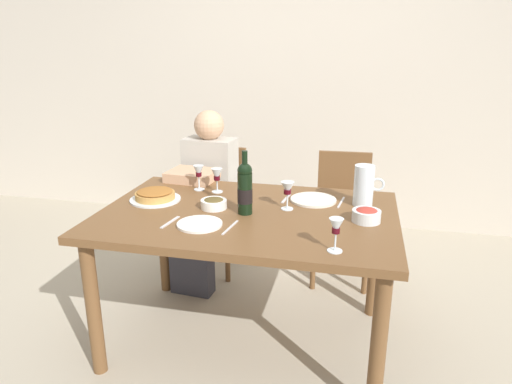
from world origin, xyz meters
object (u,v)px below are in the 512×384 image
Objects in this scene: wine_glass_left_diner at (336,228)px; baked_tart at (155,195)px; dinner_plate_left_setting at (200,224)px; salad_bowl at (366,215)px; dining_table at (248,229)px; wine_glass_right_diner at (199,173)px; chair_right at (342,208)px; diner_left at (204,194)px; wine_glass_spare at (288,190)px; dinner_plate_right_setting at (313,200)px; wine_glass_centre at (217,176)px; chair_left at (218,200)px; wine_bottle at (245,188)px; water_pitcher at (364,188)px; olive_bowl at (214,203)px.

baked_tart is at bearing 156.30° from wine_glass_left_diner.
wine_glass_left_diner reaches higher than dinner_plate_left_setting.
dining_table is at bearing 179.84° from salad_bowl.
chair_right is (0.81, 0.60, -0.37)m from wine_glass_right_diner.
diner_left is at bearing 82.39° from baked_tart.
chair_right reaches higher than dining_table.
dining_table is 1.29× the size of diner_left.
baked_tart is at bearing -178.35° from wine_glass_spare.
chair_right is at bearing 90.74° from wine_glass_left_diner.
wine_glass_left_diner is at bearing -75.94° from dinner_plate_right_setting.
wine_glass_centre is 0.16× the size of chair_left.
wine_glass_left_diner reaches higher than salad_bowl.
baked_tart is at bearing -126.07° from wine_glass_right_diner.
wine_bottle is 0.37× the size of chair_left.
water_pitcher is at bearing 80.02° from wine_glass_left_diner.
dinner_plate_right_setting is (0.67, -0.05, -0.10)m from wine_glass_right_diner.
water_pitcher reaches higher than dining_table.
chair_right is at bearing -173.21° from chair_left.
salad_bowl is 0.55× the size of dinner_plate_right_setting.
wine_glass_left_diner reaches higher than dinner_plate_right_setting.
water_pitcher is at bearing -3.96° from wine_glass_right_diner.
chair_right is at bearing 98.93° from salad_bowl.
salad_bowl is 1.01× the size of olive_bowl.
dinner_plate_right_setting is 0.29× the size of chair_right.
wine_glass_left_diner is 0.17× the size of chair_left.
wine_glass_right_diner reaches higher than dinner_plate_right_setting.
wine_glass_spare is at bearing 10.71° from olive_bowl.
baked_tart is at bearing 88.74° from chair_left.
salad_bowl is 0.64× the size of dinner_plate_left_setting.
dining_table is 1.00m from chair_left.
wine_glass_centre is (-0.25, 0.28, 0.19)m from dining_table.
chair_left is at bearing 97.36° from wine_glass_right_diner.
wine_glass_right_diner is 1.00× the size of wine_glass_spare.
water_pitcher is at bearing 31.66° from dinner_plate_left_setting.
wine_glass_spare reaches higher than wine_glass_left_diner.
dinner_plate_left_setting is at bearing -128.40° from dining_table.
wine_glass_centre reaches higher than dinner_plate_right_setting.
dining_table is 10.18× the size of wine_glass_spare.
wine_glass_right_diner is at bearing 102.83° from chair_left.
olive_bowl is (-0.18, 0.04, -0.10)m from wine_bottle.
diner_left is (-1.03, 0.41, -0.24)m from water_pitcher.
wine_glass_left_diner is 0.97m from wine_glass_centre.
dinner_plate_left_setting is at bearing -139.57° from wine_glass_spare.
salad_bowl is 0.94× the size of wine_glass_right_diner.
wine_glass_centre is 0.48m from wine_glass_spare.
wine_glass_spare reaches higher than baked_tart.
wine_glass_right_diner is 0.12m from wine_glass_centre.
wine_glass_centre is at bearing 128.51° from wine_bottle.
dinner_plate_right_setting is (0.31, 0.25, 0.10)m from dining_table.
wine_bottle is 2.20× the size of wine_glass_spare.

